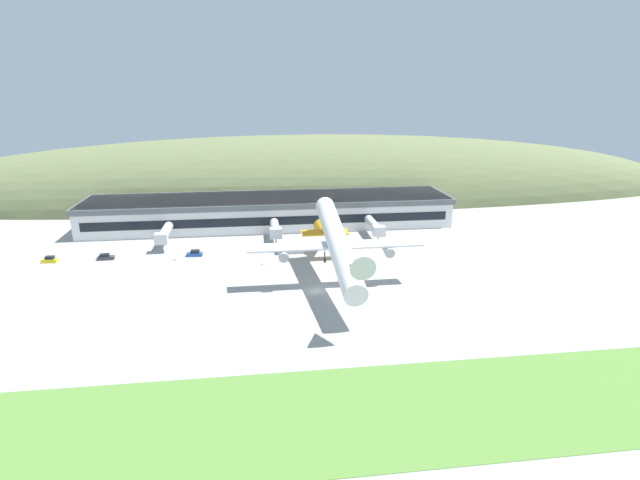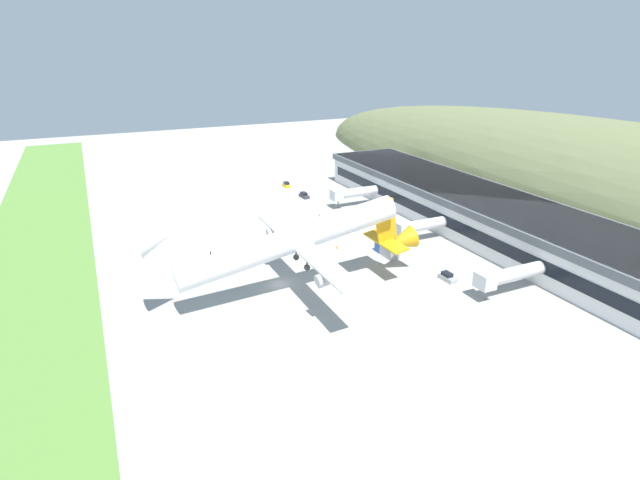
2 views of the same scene
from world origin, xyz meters
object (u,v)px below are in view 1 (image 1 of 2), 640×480
at_px(service_car_2, 347,244).
at_px(traffic_cone_1, 262,264).
at_px(jetway_0, 164,233).
at_px(jetway_2, 375,226).
at_px(service_car_1, 50,260).
at_px(service_car_3, 105,257).
at_px(service_car_0, 195,254).
at_px(cargo_airplane, 337,243).
at_px(terminal_building, 269,209).
at_px(fuel_truck, 292,248).
at_px(traffic_cone_0, 174,260).
at_px(jetway_1, 275,229).

relative_size(service_car_2, traffic_cone_1, 6.72).
xyz_separation_m(jetway_0, jetway_2, (60.77, -0.28, 0.00)).
height_order(jetway_0, service_car_1, jetway_0).
height_order(jetway_2, service_car_3, jetway_2).
relative_size(service_car_1, traffic_cone_1, 6.63).
height_order(jetway_2, service_car_0, jetway_2).
relative_size(jetway_0, jetway_2, 0.96).
relative_size(cargo_airplane, service_car_0, 12.80).
height_order(terminal_building, fuel_truck, terminal_building).
height_order(jetway_2, traffic_cone_0, jetway_2).
xyz_separation_m(jetway_1, service_car_2, (20.06, -6.98, -3.29)).
height_order(cargo_airplane, service_car_3, cargo_airplane).
bearing_deg(terminal_building, jetway_2, -32.53).
bearing_deg(jetway_2, traffic_cone_0, -167.84).
bearing_deg(traffic_cone_1, jetway_1, 77.33).
xyz_separation_m(terminal_building, jetway_1, (1.02, -18.48, -1.36)).
relative_size(jetway_2, traffic_cone_1, 26.37).
relative_size(service_car_1, service_car_3, 0.90).
bearing_deg(service_car_3, traffic_cone_1, -12.96).
relative_size(terminal_building, cargo_airplane, 2.19).
distance_m(terminal_building, fuel_truck, 30.10).
xyz_separation_m(jetway_2, service_car_1, (-88.44, -9.38, -3.29)).
bearing_deg(service_car_1, traffic_cone_1, -9.34).
relative_size(service_car_0, service_car_3, 0.97).
bearing_deg(terminal_building, service_car_1, -153.55).
relative_size(jetway_0, service_car_2, 3.79).
bearing_deg(jetway_1, service_car_0, -155.68).
bearing_deg(service_car_1, terminal_building, 26.45).
bearing_deg(service_car_3, traffic_cone_0, -10.09).
bearing_deg(fuel_truck, service_car_0, 177.93).
height_order(cargo_airplane, traffic_cone_1, cargo_airplane).
xyz_separation_m(jetway_0, service_car_2, (51.36, -6.30, -3.29)).
bearing_deg(traffic_cone_0, fuel_truck, 4.04).
xyz_separation_m(service_car_0, service_car_1, (-36.83, -0.33, 0.02)).
relative_size(jetway_2, service_car_3, 3.56).
xyz_separation_m(jetway_1, traffic_cone_1, (-4.35, -19.33, -3.71)).
height_order(jetway_0, traffic_cone_1, jetway_0).
height_order(jetway_1, traffic_cone_0, jetway_1).
xyz_separation_m(terminal_building, traffic_cone_0, (-26.10, -31.63, -5.07)).
relative_size(cargo_airplane, service_car_1, 13.91).
relative_size(service_car_3, fuel_truck, 0.64).
bearing_deg(traffic_cone_0, jetway_2, 12.16).
xyz_separation_m(jetway_1, jetway_2, (29.47, -0.96, 0.00)).
bearing_deg(jetway_1, jetway_2, -1.87).
bearing_deg(service_car_2, jetway_0, 173.01).
height_order(cargo_airplane, service_car_2, cargo_airplane).
height_order(cargo_airplane, service_car_0, cargo_airplane).
height_order(service_car_1, service_car_3, service_car_1).
height_order(traffic_cone_0, traffic_cone_1, same).
bearing_deg(cargo_airplane, traffic_cone_0, 149.65).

